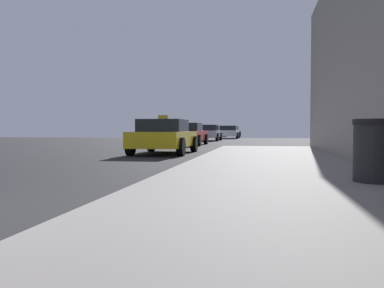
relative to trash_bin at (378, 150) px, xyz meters
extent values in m
cube|color=gray|center=(-1.38, -3.48, -0.53)|extent=(4.00, 32.00, 0.15)
cylinder|color=black|center=(0.00, 0.00, -0.04)|extent=(0.66, 0.66, 0.82)
cylinder|color=black|center=(0.00, 0.00, 0.41)|extent=(0.69, 0.69, 0.08)
cube|color=yellow|center=(-5.22, 8.59, -0.06)|extent=(1.78, 4.18, 0.55)
cube|color=black|center=(-5.22, 8.38, 0.44)|extent=(1.56, 1.88, 0.45)
cube|color=yellow|center=(-5.22, 8.38, 0.74)|extent=(0.36, 0.14, 0.16)
cylinder|color=black|center=(-6.11, 9.93, -0.29)|extent=(0.22, 0.64, 0.64)
cylinder|color=black|center=(-4.33, 9.93, -0.29)|extent=(0.22, 0.64, 0.64)
cylinder|color=black|center=(-6.11, 7.25, -0.29)|extent=(0.22, 0.64, 0.64)
cylinder|color=black|center=(-4.33, 7.25, -0.29)|extent=(0.22, 0.64, 0.64)
cube|color=red|center=(-5.89, 16.86, -0.06)|extent=(1.77, 4.41, 0.55)
cube|color=black|center=(-5.89, 16.64, 0.44)|extent=(1.56, 1.99, 0.45)
cylinder|color=black|center=(-6.77, 18.27, -0.29)|extent=(0.22, 0.64, 0.64)
cylinder|color=black|center=(-5.00, 18.27, -0.29)|extent=(0.22, 0.64, 0.64)
cylinder|color=black|center=(-6.77, 15.44, -0.29)|extent=(0.22, 0.64, 0.64)
cylinder|color=black|center=(-5.00, 15.44, -0.29)|extent=(0.22, 0.64, 0.64)
cube|color=#B7B7BF|center=(-5.93, 26.22, -0.06)|extent=(1.80, 4.18, 0.55)
cube|color=black|center=(-5.93, 26.01, 0.44)|extent=(1.58, 1.88, 0.45)
cylinder|color=black|center=(-6.83, 27.56, -0.29)|extent=(0.22, 0.64, 0.64)
cylinder|color=black|center=(-5.03, 27.56, -0.29)|extent=(0.22, 0.64, 0.64)
cylinder|color=black|center=(-6.83, 24.88, -0.29)|extent=(0.22, 0.64, 0.64)
cylinder|color=black|center=(-5.03, 24.88, -0.29)|extent=(0.22, 0.64, 0.64)
cube|color=white|center=(-4.93, 34.53, -0.06)|extent=(1.85, 4.47, 0.55)
cube|color=black|center=(-4.93, 34.31, 0.44)|extent=(1.63, 2.01, 0.45)
cylinder|color=black|center=(-5.85, 35.96, -0.29)|extent=(0.22, 0.64, 0.64)
cylinder|color=black|center=(-4.00, 35.96, -0.29)|extent=(0.22, 0.64, 0.64)
cylinder|color=black|center=(-5.85, 33.10, -0.29)|extent=(0.22, 0.64, 0.64)
cylinder|color=black|center=(-4.00, 33.10, -0.29)|extent=(0.22, 0.64, 0.64)
cube|color=black|center=(-5.22, 43.35, -0.06)|extent=(1.74, 4.50, 0.55)
cube|color=black|center=(-5.22, 43.13, 0.44)|extent=(1.53, 2.03, 0.45)
cylinder|color=black|center=(-6.09, 44.79, -0.29)|extent=(0.22, 0.64, 0.64)
cylinder|color=black|center=(-4.35, 44.79, -0.29)|extent=(0.22, 0.64, 0.64)
cylinder|color=black|center=(-6.09, 41.91, -0.29)|extent=(0.22, 0.64, 0.64)
cylinder|color=black|center=(-4.35, 41.91, -0.29)|extent=(0.22, 0.64, 0.64)
camera|label=1|loc=(-1.63, -6.19, 0.30)|focal=38.07mm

